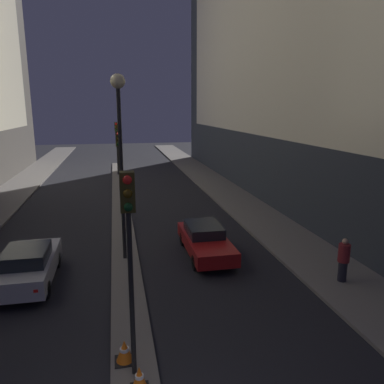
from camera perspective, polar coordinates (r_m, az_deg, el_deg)
The scene contains 11 objects.
building_right at distance 30.43m, azimuth 15.36°, elevation 25.80°, with size 6.01×43.73×27.19m.
median_strip at distance 26.05m, azimuth -10.81°, elevation -1.84°, with size 1.17×38.94×0.12m.
traffic_light_near at distance 8.57m, azimuth -9.57°, elevation -5.99°, with size 0.32×0.42×5.04m.
traffic_light_mid at distance 22.85m, azimuth -11.07°, elevation 5.67°, with size 0.32×0.42×5.04m.
traffic_light_far at distance 36.88m, azimuth -11.41°, elevation 8.27°, with size 0.32×0.42×5.04m.
street_lamp at distance 15.57m, azimuth -10.97°, elevation 9.60°, with size 0.59×0.59×7.71m.
traffic_cone_near at distance 9.73m, azimuth -8.02°, elevation -26.27°, with size 0.44×0.44×0.60m.
traffic_cone_far at distance 10.58m, azimuth -10.25°, elevation -22.75°, with size 0.52×0.52×0.60m.
car_left_lane at distance 15.48m, azimuth -23.60°, elevation -10.17°, with size 1.77×4.27×1.51m.
car_right_lane at distance 16.95m, azimuth 2.02°, elevation -7.30°, with size 1.75×4.65×1.36m.
pedestrian_on_right_sidewalk at distance 15.24m, azimuth 22.09°, elevation -9.46°, with size 0.43×0.43×1.68m.
Camera 1 is at (-0.23, -4.76, 6.52)m, focal length 35.00 mm.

